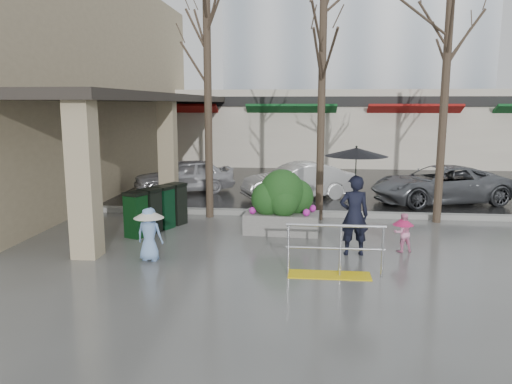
% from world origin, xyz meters
% --- Properties ---
extents(ground, '(120.00, 120.00, 0.00)m').
position_xyz_m(ground, '(0.00, 0.00, 0.00)').
color(ground, '#51514F').
rests_on(ground, ground).
extents(street_asphalt, '(120.00, 36.00, 0.01)m').
position_xyz_m(street_asphalt, '(0.00, 22.00, 0.01)').
color(street_asphalt, black).
rests_on(street_asphalt, ground).
extents(curb, '(120.00, 0.30, 0.15)m').
position_xyz_m(curb, '(0.00, 4.00, 0.07)').
color(curb, gray).
rests_on(curb, ground).
extents(near_building, '(6.00, 18.00, 8.00)m').
position_xyz_m(near_building, '(-9.00, 8.00, 4.00)').
color(near_building, tan).
rests_on(near_building, ground).
extents(canopy_slab, '(2.80, 18.00, 0.25)m').
position_xyz_m(canopy_slab, '(-4.80, 8.00, 3.62)').
color(canopy_slab, '#2D2823').
rests_on(canopy_slab, pillar_front).
extents(pillar_front, '(0.55, 0.55, 3.50)m').
position_xyz_m(pillar_front, '(-3.90, -0.50, 1.75)').
color(pillar_front, tan).
rests_on(pillar_front, ground).
extents(pillar_back, '(0.55, 0.55, 3.50)m').
position_xyz_m(pillar_back, '(-3.90, 6.00, 1.75)').
color(pillar_back, tan).
rests_on(pillar_back, ground).
extents(storefront_row, '(34.00, 6.74, 4.00)m').
position_xyz_m(storefront_row, '(2.00, 17.97, 2.01)').
color(storefront_row, beige).
rests_on(storefront_row, ground).
extents(handrail, '(1.90, 0.50, 1.03)m').
position_xyz_m(handrail, '(1.36, -1.20, 0.38)').
color(handrail, yellow).
rests_on(handrail, ground).
extents(tree_west, '(3.20, 3.20, 6.80)m').
position_xyz_m(tree_west, '(-2.00, 3.60, 5.08)').
color(tree_west, '#382B21').
rests_on(tree_west, ground).
extents(tree_midwest, '(3.20, 3.20, 7.00)m').
position_xyz_m(tree_midwest, '(1.20, 3.60, 5.23)').
color(tree_midwest, '#382B21').
rests_on(tree_midwest, ground).
extents(tree_mideast, '(3.20, 3.20, 6.50)m').
position_xyz_m(tree_mideast, '(4.50, 3.60, 4.86)').
color(tree_mideast, '#382B21').
rests_on(tree_mideast, ground).
extents(woman, '(1.36, 1.36, 2.41)m').
position_xyz_m(woman, '(1.88, 0.24, 1.45)').
color(woman, black).
rests_on(woman, ground).
extents(child_pink, '(0.50, 0.47, 0.89)m').
position_xyz_m(child_pink, '(3.00, 0.58, 0.51)').
color(child_pink, '#FA99C5').
rests_on(child_pink, ground).
extents(child_blue, '(0.64, 0.64, 1.15)m').
position_xyz_m(child_blue, '(-2.46, -0.62, 0.68)').
color(child_blue, '#7AA1D9').
rests_on(child_blue, ground).
extents(planter, '(1.94, 1.12, 1.65)m').
position_xyz_m(planter, '(0.22, 2.00, 0.79)').
color(planter, slate).
rests_on(planter, ground).
extents(news_boxes, '(1.25, 2.06, 1.14)m').
position_xyz_m(news_boxes, '(-3.07, 1.91, 0.57)').
color(news_boxes, black).
rests_on(news_boxes, ground).
extents(car_a, '(3.98, 2.87, 1.26)m').
position_xyz_m(car_a, '(-3.75, 7.57, 0.63)').
color(car_a, '#B5B5BA').
rests_on(car_a, ground).
extents(car_b, '(4.03, 2.79, 1.26)m').
position_xyz_m(car_b, '(0.52, 6.69, 0.63)').
color(car_b, silver).
rests_on(car_b, ground).
extents(car_c, '(4.94, 3.26, 1.26)m').
position_xyz_m(car_c, '(5.25, 6.45, 0.63)').
color(car_c, slate).
rests_on(car_c, ground).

